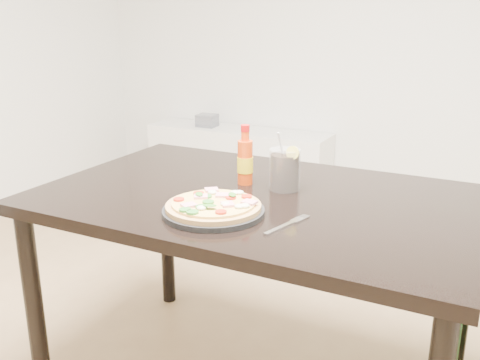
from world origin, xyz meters
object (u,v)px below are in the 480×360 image
at_px(plate, 213,211).
at_px(fork, 288,224).
at_px(hot_sauce_bottle, 245,161).
at_px(cola_cup, 285,170).
at_px(media_console, 238,161).
at_px(pizza, 214,205).
at_px(dining_table, 256,218).

xyz_separation_m(plate, fork, (0.23, 0.02, -0.01)).
distance_m(hot_sauce_bottle, cola_cup, 0.15).
xyz_separation_m(cola_cup, fork, (0.13, -0.29, -0.06)).
distance_m(plate, cola_cup, 0.33).
bearing_deg(media_console, plate, -64.42).
height_order(plate, pizza, pizza).
xyz_separation_m(dining_table, cola_cup, (0.06, 0.09, 0.15)).
bearing_deg(dining_table, media_console, 118.81).
height_order(hot_sauce_bottle, cola_cup, hot_sauce_bottle).
xyz_separation_m(cola_cup, media_console, (-1.15, 1.90, -0.56)).
bearing_deg(cola_cup, plate, -106.77).
relative_size(plate, hot_sauce_bottle, 1.46).
relative_size(hot_sauce_bottle, fork, 1.11).
height_order(fork, media_console, fork).
bearing_deg(hot_sauce_bottle, plate, -80.80).
bearing_deg(media_console, dining_table, -61.19).
bearing_deg(media_console, fork, -59.59).
distance_m(dining_table, media_console, 2.30).
bearing_deg(dining_table, hot_sauce_bottle, 135.29).
height_order(dining_table, plate, plate).
bearing_deg(pizza, hot_sauce_bottle, 99.41).
xyz_separation_m(fork, media_console, (-1.28, 2.19, -0.50)).
bearing_deg(plate, pizza, 47.96).
xyz_separation_m(pizza, cola_cup, (0.09, 0.31, 0.04)).
distance_m(hot_sauce_bottle, media_console, 2.23).
distance_m(plate, hot_sauce_bottle, 0.32).
xyz_separation_m(dining_table, plate, (-0.03, -0.22, 0.09)).
bearing_deg(media_console, hot_sauce_bottle, -62.08).
relative_size(plate, cola_cup, 1.54).
bearing_deg(pizza, media_console, 115.61).
xyz_separation_m(pizza, hot_sauce_bottle, (-0.05, 0.31, 0.05)).
bearing_deg(cola_cup, media_console, 121.27).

